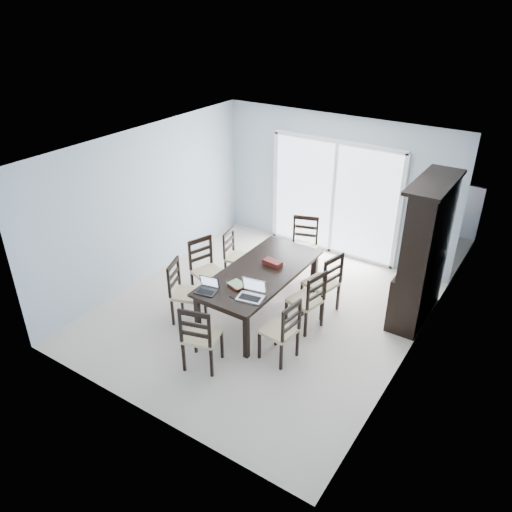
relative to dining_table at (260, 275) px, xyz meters
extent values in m
plane|color=beige|center=(0.00, 0.00, -0.67)|extent=(5.00, 5.00, 0.00)
plane|color=white|center=(0.00, 0.00, 1.93)|extent=(5.00, 5.00, 0.00)
cube|color=#A3B4C3|center=(0.00, 2.50, 0.63)|extent=(4.50, 0.02, 2.60)
cube|color=#A3B4C3|center=(-2.25, 0.00, 0.63)|extent=(0.02, 5.00, 2.60)
cube|color=#A3B4C3|center=(2.25, 0.00, 0.63)|extent=(0.02, 5.00, 2.60)
cube|color=gray|center=(0.00, 3.50, -0.72)|extent=(4.50, 2.00, 0.10)
cube|color=#99999E|center=(0.00, 4.50, -0.12)|extent=(4.50, 0.06, 1.10)
cube|color=black|center=(0.00, 0.00, 0.06)|extent=(1.00, 2.20, 0.04)
cube|color=black|center=(0.00, 0.00, 0.00)|extent=(0.88, 2.08, 0.10)
cube|color=black|center=(-0.42, -1.00, -0.33)|extent=(0.07, 0.07, 0.69)
cube|color=black|center=(0.42, -1.00, -0.33)|extent=(0.07, 0.07, 0.69)
cube|color=black|center=(-0.42, 1.00, -0.33)|extent=(0.07, 0.07, 0.69)
cube|color=black|center=(0.42, 1.00, -0.33)|extent=(0.07, 0.07, 0.69)
cube|color=black|center=(2.01, 1.25, -0.25)|extent=(0.45, 1.30, 0.85)
cube|color=black|center=(2.04, 1.25, 0.83)|extent=(0.38, 1.30, 1.30)
cube|color=black|center=(2.01, 1.25, 1.50)|extent=(0.50, 1.38, 0.05)
cube|color=black|center=(1.84, 0.83, 0.83)|extent=(0.02, 0.36, 1.18)
cube|color=black|center=(1.84, 1.25, 0.83)|extent=(0.02, 0.36, 1.18)
cube|color=black|center=(1.84, 1.67, 0.83)|extent=(0.02, 0.36, 1.18)
cube|color=silver|center=(0.00, 2.48, 0.38)|extent=(2.40, 0.02, 2.10)
cube|color=white|center=(0.00, 2.46, 1.47)|extent=(2.52, 0.05, 0.08)
cube|color=white|center=(0.00, 2.46, 0.38)|extent=(0.06, 0.05, 2.10)
cube|color=white|center=(0.00, 2.46, -0.65)|extent=(2.52, 0.05, 0.05)
cube|color=black|center=(-1.05, -0.63, -0.46)|extent=(0.05, 0.05, 0.43)
cube|color=black|center=(-0.92, -0.99, -0.46)|extent=(0.05, 0.05, 0.43)
cube|color=black|center=(-0.69, -0.50, -0.46)|extent=(0.05, 0.05, 0.43)
cube|color=black|center=(-0.56, -0.86, -0.46)|extent=(0.05, 0.05, 0.43)
cube|color=beige|center=(-0.80, -0.75, -0.21)|extent=(0.54, 0.54, 0.05)
cube|color=black|center=(-1.04, 0.14, -0.45)|extent=(0.05, 0.05, 0.45)
cube|color=black|center=(-1.17, -0.23, -0.45)|extent=(0.05, 0.05, 0.45)
cube|color=black|center=(-0.67, 0.02, -0.45)|extent=(0.05, 0.05, 0.45)
cube|color=black|center=(-0.79, -0.36, -0.45)|extent=(0.05, 0.05, 0.45)
cube|color=beige|center=(-0.92, -0.11, -0.20)|extent=(0.55, 0.55, 0.05)
cube|color=black|center=(-1.05, 0.79, -0.47)|extent=(0.04, 0.04, 0.40)
cube|color=black|center=(-0.99, 0.44, -0.47)|extent=(0.04, 0.04, 0.40)
cube|color=black|center=(-0.70, 0.85, -0.47)|extent=(0.04, 0.04, 0.40)
cube|color=black|center=(-0.64, 0.50, -0.47)|extent=(0.04, 0.04, 0.40)
cube|color=beige|center=(-0.85, 0.65, -0.25)|extent=(0.46, 0.46, 0.05)
cube|color=black|center=(0.95, -0.96, -0.46)|extent=(0.04, 0.04, 0.42)
cube|color=black|center=(0.99, -0.60, -0.46)|extent=(0.04, 0.04, 0.42)
cube|color=black|center=(0.58, -0.92, -0.46)|extent=(0.04, 0.04, 0.42)
cube|color=black|center=(0.62, -0.56, -0.46)|extent=(0.04, 0.04, 0.42)
cube|color=beige|center=(0.78, -0.76, -0.23)|extent=(0.45, 0.45, 0.05)
cube|color=black|center=(0.88, -0.16, -0.46)|extent=(0.04, 0.04, 0.43)
cube|color=black|center=(0.96, 0.21, -0.46)|extent=(0.04, 0.04, 0.43)
cube|color=black|center=(0.51, -0.08, -0.46)|extent=(0.04, 0.04, 0.43)
cube|color=black|center=(0.59, 0.29, -0.46)|extent=(0.04, 0.04, 0.43)
cube|color=beige|center=(0.73, 0.06, -0.22)|extent=(0.50, 0.50, 0.05)
cube|color=black|center=(0.88, 0.35, -0.45)|extent=(0.04, 0.04, 0.45)
cube|color=black|center=(0.97, 0.74, -0.45)|extent=(0.04, 0.04, 0.45)
cube|color=black|center=(0.49, 0.43, -0.45)|extent=(0.04, 0.04, 0.45)
cube|color=black|center=(0.58, 0.82, -0.45)|extent=(0.04, 0.04, 0.45)
cube|color=beige|center=(0.73, 0.59, -0.19)|extent=(0.53, 0.53, 0.05)
cube|color=black|center=(-0.11, -1.68, -0.45)|extent=(0.04, 0.04, 0.44)
cube|color=black|center=(0.26, -1.57, -0.45)|extent=(0.04, 0.04, 0.44)
cube|color=black|center=(-0.22, -1.31, -0.45)|extent=(0.04, 0.04, 0.44)
cube|color=black|center=(0.15, -1.20, -0.45)|extent=(0.04, 0.04, 0.44)
cube|color=beige|center=(0.02, -1.44, -0.21)|extent=(0.54, 0.54, 0.05)
cube|color=black|center=(0.10, 1.66, -0.44)|extent=(0.05, 0.05, 0.46)
cube|color=black|center=(-0.28, 1.53, -0.44)|extent=(0.05, 0.05, 0.46)
cube|color=black|center=(0.23, 1.28, -0.44)|extent=(0.05, 0.05, 0.46)
cube|color=black|center=(-0.15, 1.15, -0.44)|extent=(0.05, 0.05, 0.46)
cube|color=beige|center=(-0.03, 1.40, -0.19)|extent=(0.57, 0.57, 0.05)
cube|color=black|center=(-0.31, -0.91, 0.08)|extent=(0.32, 0.26, 0.02)
cube|color=silver|center=(-0.31, -0.91, 0.18)|extent=(0.26, 0.08, 0.15)
cube|color=#B7B7B9|center=(0.29, -0.71, 0.09)|extent=(0.39, 0.31, 0.02)
cube|color=silver|center=(0.29, -0.71, 0.21)|extent=(0.31, 0.10, 0.19)
cube|color=maroon|center=(-0.05, -0.55, 0.09)|extent=(0.28, 0.25, 0.03)
cube|color=gold|center=(-0.04, -0.55, 0.11)|extent=(0.29, 0.25, 0.01)
cube|color=black|center=(0.08, -0.81, 0.08)|extent=(0.11, 0.06, 0.01)
cube|color=#511310|center=(0.05, 0.26, 0.11)|extent=(0.30, 0.17, 0.07)
cube|color=brown|center=(-0.44, 3.68, -0.26)|extent=(1.79, 1.63, 0.82)
cube|color=gray|center=(-0.44, 3.68, 0.17)|extent=(1.84, 1.68, 0.05)
camera|label=1|loc=(3.48, -5.44, 3.83)|focal=35.00mm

